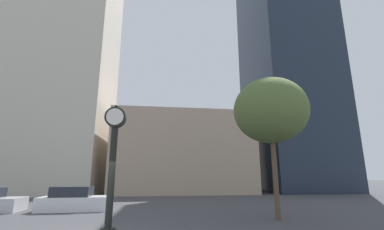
# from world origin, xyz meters

# --- Properties ---
(building_tall_tower) EXTENTS (13.55, 12.00, 35.95)m
(building_tall_tower) POSITION_xyz_m (-11.14, 24.00, 17.98)
(building_tall_tower) COLOR beige
(building_tall_tower) RESTS_ON ground_plane
(building_storefront_row) EXTENTS (16.05, 12.00, 9.24)m
(building_storefront_row) POSITION_xyz_m (5.08, 24.00, 4.62)
(building_storefront_row) COLOR tan
(building_storefront_row) RESTS_ON ground_plane
(building_glass_modern) EXTENTS (10.34, 12.00, 33.36)m
(building_glass_modern) POSITION_xyz_m (20.53, 24.00, 16.68)
(building_glass_modern) COLOR #1E2838
(building_glass_modern) RESTS_ON ground_plane
(street_clock) EXTENTS (0.78, 0.76, 4.67)m
(street_clock) POSITION_xyz_m (0.42, 0.98, 2.57)
(street_clock) COLOR black
(street_clock) RESTS_ON ground_plane
(car_white) EXTENTS (3.91, 1.95, 1.37)m
(car_white) POSITION_xyz_m (-2.73, 7.75, 0.58)
(car_white) COLOR silver
(car_white) RESTS_ON ground_plane
(bare_tree) EXTENTS (3.70, 3.70, 6.88)m
(bare_tree) POSITION_xyz_m (7.67, 3.02, 5.20)
(bare_tree) COLOR brown
(bare_tree) RESTS_ON ground_plane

